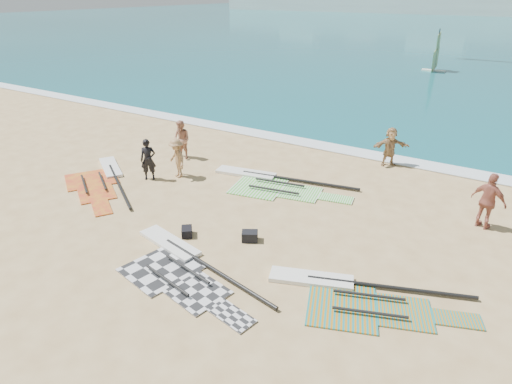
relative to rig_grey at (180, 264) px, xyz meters
The scene contains 15 objects.
ground 0.32m from the rig_grey, 107.50° to the right, with size 300.00×300.00×0.00m, color #D1B47A.
sea 131.70m from the rig_grey, 90.04° to the left, with size 300.00×240.00×0.06m, color #0E5762.
surf_line 12.00m from the rig_grey, 90.45° to the left, with size 300.00×1.20×0.04m, color white.
rig_grey is the anchor object (origin of this frame).
rig_green 6.55m from the rig_grey, 96.43° to the left, with size 6.38×3.02×0.20m.
rig_orange 4.97m from the rig_grey, 15.58° to the left, with size 5.58×3.26×0.20m.
rig_red 7.59m from the rig_grey, 156.06° to the left, with size 5.16×4.40×0.20m.
gear_bag_near 2.49m from the rig_grey, 66.02° to the left, with size 0.51×0.37×0.33m, color black.
gear_bag_far 1.71m from the rig_grey, 122.70° to the left, with size 0.48×0.34×0.29m, color black.
person_wetsuit 6.82m from the rig_grey, 141.51° to the left, with size 0.64×0.42×1.77m, color black.
beachgoer_left 9.02m from the rig_grey, 129.87° to the left, with size 0.89×0.70×1.84m, color tan.
beachgoer_mid 6.76m from the rig_grey, 131.40° to the left, with size 1.10×0.63×1.71m, color #A77C4E.
beachgoer_back 10.28m from the rig_grey, 44.44° to the left, with size 1.16×0.48×1.98m, color #AA5E4C.
beachgoer_right 11.60m from the rig_grey, 75.44° to the left, with size 1.66×0.53×1.79m, color tan.
windsurfer_left 38.45m from the rig_grey, 90.65° to the left, with size 2.21×2.71×4.04m.
Camera 1 is at (7.50, -7.40, 7.37)m, focal length 30.00 mm.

